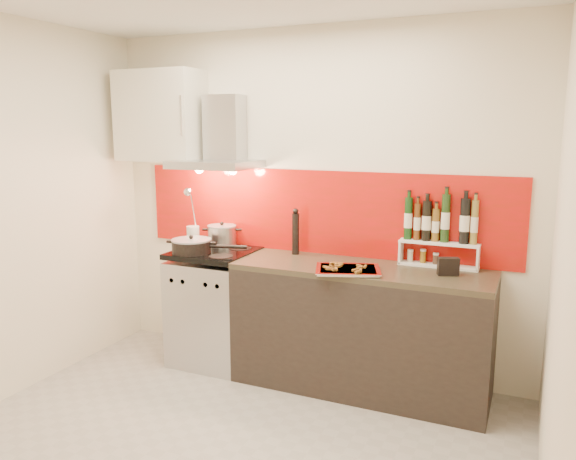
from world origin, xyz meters
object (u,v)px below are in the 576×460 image
at_px(range_stove, 215,308).
at_px(pepper_mill, 296,232).
at_px(saute_pan, 192,246).
at_px(counter, 360,328).
at_px(baking_tray, 348,269).
at_px(stock_pot, 222,236).

bearing_deg(range_stove, pepper_mill, 16.56).
xyz_separation_m(range_stove, saute_pan, (-0.11, -0.13, 0.52)).
xyz_separation_m(range_stove, pepper_mill, (0.62, 0.18, 0.63)).
bearing_deg(saute_pan, pepper_mill, 23.51).
bearing_deg(counter, range_stove, -179.77).
xyz_separation_m(pepper_mill, baking_tray, (0.53, -0.35, -0.16)).
xyz_separation_m(range_stove, stock_pot, (-0.03, 0.17, 0.55)).
distance_m(counter, baking_tray, 0.50).
distance_m(stock_pot, baking_tray, 1.23).
height_order(range_stove, baking_tray, baking_tray).
distance_m(range_stove, counter, 1.20).
height_order(counter, stock_pot, stock_pot).
height_order(range_stove, pepper_mill, pepper_mill).
distance_m(counter, saute_pan, 1.41).
height_order(stock_pot, baking_tray, stock_pot).
xyz_separation_m(stock_pot, baking_tray, (1.18, -0.34, -0.08)).
bearing_deg(baking_tray, range_stove, 171.90).
distance_m(range_stove, baking_tray, 1.25).
relative_size(range_stove, baking_tray, 1.77).
bearing_deg(pepper_mill, range_stove, -163.44).
height_order(saute_pan, pepper_mill, pepper_mill).
xyz_separation_m(counter, pepper_mill, (-0.58, 0.18, 0.62)).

